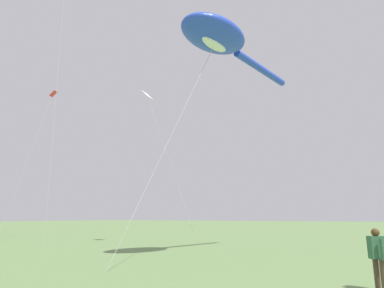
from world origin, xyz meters
TOP-DOWN VIEW (x-y plane):
  - big_show_kite at (6.21, 8.09)m, footprint 12.73×3.62m
  - person_child_front at (2.25, 1.60)m, footprint 0.50×0.47m
  - small_kite_delta_white at (11.28, 16.55)m, footprint 0.95×4.79m
  - small_kite_diamond_red at (10.54, 27.81)m, footprint 3.50×1.58m

SIDE VIEW (x-z plane):
  - person_child_front at x=2.25m, z-range 0.13..1.72m
  - small_kite_delta_white at x=11.28m, z-range 4.93..16.55m
  - big_show_kite at x=6.21m, z-range 5.26..17.03m
  - small_kite_diamond_red at x=10.54m, z-range 5.54..19.22m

